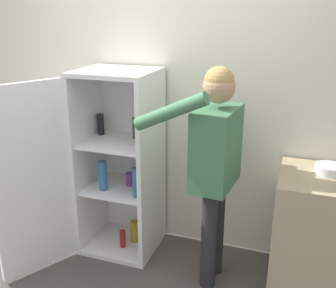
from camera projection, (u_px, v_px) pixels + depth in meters
The scene contains 5 objects.
wall_back at pixel (162, 100), 3.33m from camera, with size 7.00×0.06×2.55m.
refrigerator at pixel (104, 166), 3.25m from camera, with size 0.95×1.10×1.56m.
person at pixel (215, 153), 2.76m from camera, with size 0.67×0.60×1.65m.
counter at pixel (313, 233), 2.87m from camera, with size 0.55×0.62×0.91m.
bowl at pixel (329, 169), 2.76m from camera, with size 0.19×0.19×0.06m.
Camera 1 is at (1.14, -2.09, 2.01)m, focal length 42.00 mm.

